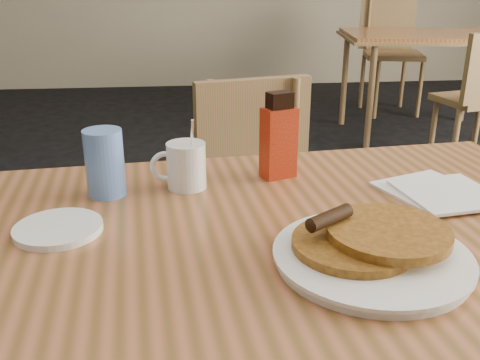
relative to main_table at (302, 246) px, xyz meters
name	(u,v)px	position (x,y,z in m)	size (l,w,h in m)	color
main_table	(302,246)	(0.00, 0.00, 0.00)	(1.26, 0.91, 0.75)	#AE633E
neighbor_table	(429,39)	(1.58, 3.00, 0.00)	(1.31, 0.97, 0.75)	#AE633E
chair_main_far	(256,192)	(0.02, 0.74, -0.20)	(0.46, 0.47, 0.85)	#9C6E49
chair_neighbor_far	(390,39)	(1.58, 3.75, -0.09)	(0.56, 0.56, 1.03)	#9C6E49
pancake_plate	(371,250)	(0.07, -0.14, 0.06)	(0.30, 0.30, 0.07)	white
coffee_mug	(185,165)	(-0.20, 0.19, 0.09)	(0.11, 0.08, 0.15)	white
syrup_bottle	(279,138)	(0.00, 0.24, 0.13)	(0.08, 0.07, 0.18)	maroon
napkin_stack	(439,192)	(0.29, 0.10, 0.05)	(0.23, 0.24, 0.01)	white
blue_tumbler	(105,163)	(-0.35, 0.17, 0.11)	(0.07, 0.07, 0.13)	#5E8CDD
side_saucer	(58,229)	(-0.42, 0.01, 0.05)	(0.15, 0.15, 0.01)	white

